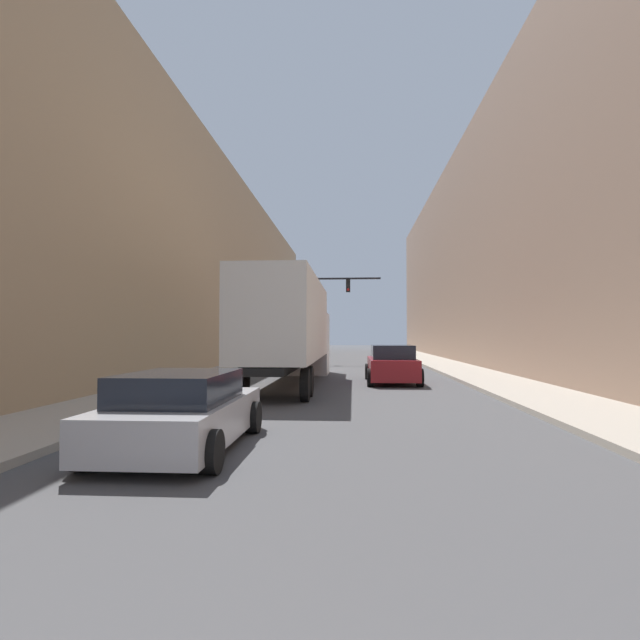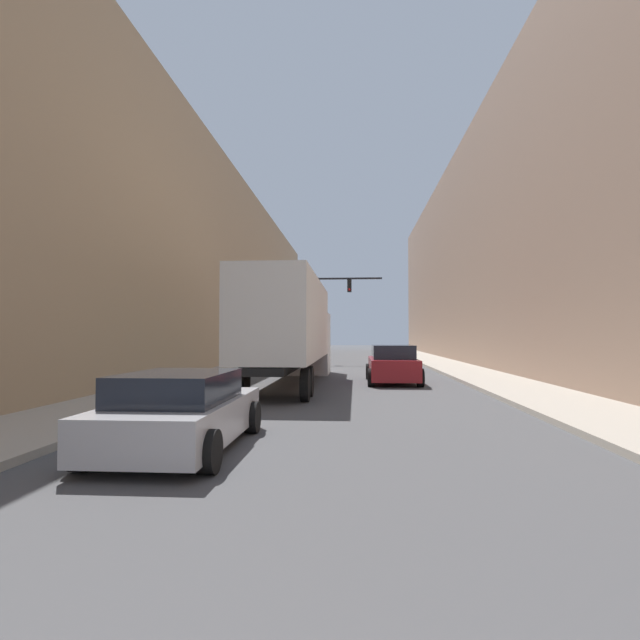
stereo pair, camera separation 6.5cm
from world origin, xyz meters
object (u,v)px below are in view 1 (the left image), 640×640
Objects in this scene: sedan_car at (182,412)px; traffic_signal_gantry at (307,301)px; suv_car at (392,365)px; semi_truck at (292,328)px.

traffic_signal_gantry is (-0.26, 26.41, 3.72)m from sedan_car.
traffic_signal_gantry reaches higher than suv_car.
sedan_car is 0.62× the size of traffic_signal_gantry.
sedan_car is at bearing -89.43° from traffic_signal_gantry.
semi_truck is at bearing 87.68° from sedan_car.
traffic_signal_gantry is (-4.85, 13.95, 3.61)m from suv_car.
traffic_signal_gantry is at bearing 109.17° from suv_car.
suv_car reaches higher than sedan_car.
suv_car is at bearing 10.32° from semi_truck.
suv_car is at bearing -70.83° from traffic_signal_gantry.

